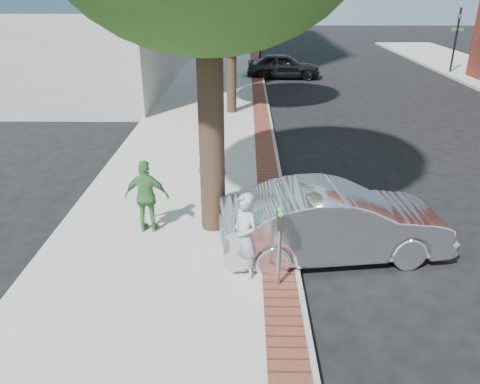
{
  "coord_description": "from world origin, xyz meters",
  "views": [
    {
      "loc": [
        0.09,
        -7.13,
        4.96
      ],
      "look_at": [
        -0.02,
        1.36,
        1.2
      ],
      "focal_mm": 35.0,
      "sensor_mm": 36.0,
      "label": 1
    }
  ],
  "objects_px": {
    "parking_meter": "(280,232)",
    "person_gray": "(245,236)",
    "bg_car": "(283,66)",
    "person_officer": "(211,174)",
    "sedan_silver": "(334,222)",
    "person_green": "(147,197)"
  },
  "relations": [
    {
      "from": "parking_meter",
      "to": "person_gray",
      "type": "bearing_deg",
      "value": 153.43
    },
    {
      "from": "person_gray",
      "to": "bg_car",
      "type": "bearing_deg",
      "value": 136.49
    },
    {
      "from": "person_officer",
      "to": "parking_meter",
      "type": "bearing_deg",
      "value": 154.12
    },
    {
      "from": "parking_meter",
      "to": "bg_car",
      "type": "bearing_deg",
      "value": 85.67
    },
    {
      "from": "person_officer",
      "to": "sedan_silver",
      "type": "relative_size",
      "value": 0.41
    },
    {
      "from": "parking_meter",
      "to": "person_gray",
      "type": "xyz_separation_m",
      "value": [
        -0.58,
        0.29,
        -0.25
      ]
    },
    {
      "from": "bg_car",
      "to": "person_officer",
      "type": "bearing_deg",
      "value": 172.34
    },
    {
      "from": "sedan_silver",
      "to": "bg_car",
      "type": "height_order",
      "value": "sedan_silver"
    },
    {
      "from": "person_gray",
      "to": "sedan_silver",
      "type": "xyz_separation_m",
      "value": [
        1.74,
        0.99,
        -0.22
      ]
    },
    {
      "from": "sedan_silver",
      "to": "person_green",
      "type": "bearing_deg",
      "value": 72.14
    },
    {
      "from": "person_green",
      "to": "sedan_silver",
      "type": "xyz_separation_m",
      "value": [
        3.79,
        -0.69,
        -0.21
      ]
    },
    {
      "from": "sedan_silver",
      "to": "bg_car",
      "type": "distance_m",
      "value": 19.49
    },
    {
      "from": "person_gray",
      "to": "person_officer",
      "type": "xyz_separation_m",
      "value": [
        -0.78,
        2.7,
        0.1
      ]
    },
    {
      "from": "parking_meter",
      "to": "person_officer",
      "type": "distance_m",
      "value": 3.29
    },
    {
      "from": "person_gray",
      "to": "parking_meter",
      "type": "bearing_deg",
      "value": 25.93
    },
    {
      "from": "parking_meter",
      "to": "person_green",
      "type": "distance_m",
      "value": 3.29
    },
    {
      "from": "person_gray",
      "to": "sedan_silver",
      "type": "bearing_deg",
      "value": 81.99
    },
    {
      "from": "person_green",
      "to": "person_gray",
      "type": "bearing_deg",
      "value": 143.53
    },
    {
      "from": "person_green",
      "to": "sedan_silver",
      "type": "bearing_deg",
      "value": 172.55
    },
    {
      "from": "person_gray",
      "to": "bg_car",
      "type": "relative_size",
      "value": 0.38
    },
    {
      "from": "parking_meter",
      "to": "person_green",
      "type": "xyz_separation_m",
      "value": [
        -2.63,
        1.97,
        -0.26
      ]
    },
    {
      "from": "parking_meter",
      "to": "person_green",
      "type": "height_order",
      "value": "person_green"
    }
  ]
}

